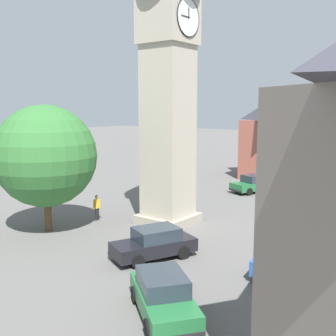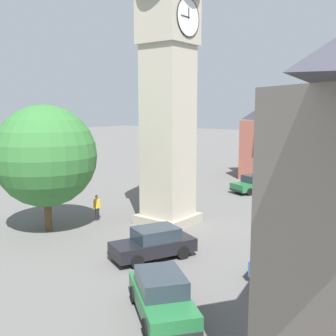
{
  "view_description": "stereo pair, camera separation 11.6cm",
  "coord_description": "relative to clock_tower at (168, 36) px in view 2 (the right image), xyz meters",
  "views": [
    {
      "loc": [
        20.04,
        15.38,
        7.36
      ],
      "look_at": [
        0.0,
        0.0,
        3.58
      ],
      "focal_mm": 43.46,
      "sensor_mm": 36.0,
      "label": 1
    },
    {
      "loc": [
        19.97,
        15.47,
        7.36
      ],
      "look_at": [
        0.0,
        0.0,
        3.58
      ],
      "focal_mm": 43.46,
      "sensor_mm": 36.0,
      "label": 2
    }
  ],
  "objects": [
    {
      "name": "car_silver_kerb",
      "position": [
        3.86,
        10.09,
        -10.85
      ],
      "size": [
        2.29,
        4.33,
        1.53
      ],
      "color": "#2D5BB7",
      "rests_on": "ground"
    },
    {
      "name": "clock_tower",
      "position": [
        0.0,
        0.0,
        0.0
      ],
      "size": [
        3.89,
        3.89,
        19.88
      ],
      "color": "#A59C89",
      "rests_on": "ground"
    },
    {
      "name": "ground_plane",
      "position": [
        -0.0,
        -0.0,
        -11.61
      ],
      "size": [
        200.0,
        200.0,
        0.0
      ],
      "primitive_type": "plane",
      "color": "#605E5B"
    },
    {
      "name": "car_white_side",
      "position": [
        5.25,
        3.18,
        -10.85
      ],
      "size": [
        4.46,
        3.2,
        1.53
      ],
      "color": "black",
      "rests_on": "ground"
    },
    {
      "name": "tree",
      "position": [
        5.64,
        -4.75,
        -7.09
      ],
      "size": [
        6.01,
        6.01,
        7.53
      ],
      "color": "brown",
      "rests_on": "ground"
    },
    {
      "name": "pedestrian",
      "position": [
        2.33,
        -4.08,
        -10.6
      ],
      "size": [
        0.56,
        0.26,
        1.69
      ],
      "color": "black",
      "rests_on": "ground"
    },
    {
      "name": "car_black_far",
      "position": [
        9.38,
        6.98,
        -10.85
      ],
      "size": [
        3.86,
        4.29,
        1.53
      ],
      "color": "#236B38",
      "rests_on": "ground"
    },
    {
      "name": "building_terrace_right",
      "position": [
        -21.0,
        -0.95,
        -7.0
      ],
      "size": [
        8.26,
        7.27,
        9.03
      ],
      "color": "#995142",
      "rests_on": "ground"
    },
    {
      "name": "car_blue_kerb",
      "position": [
        -12.18,
        0.14,
        -10.85
      ],
      "size": [
        4.46,
        3.12,
        1.53
      ],
      "color": "#236B38",
      "rests_on": "ground"
    },
    {
      "name": "road_sign",
      "position": [
        -2.33,
        6.12,
        -9.71
      ],
      "size": [
        0.6,
        0.07,
        2.8
      ],
      "color": "gray",
      "rests_on": "ground"
    }
  ]
}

